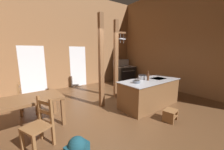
{
  "coord_description": "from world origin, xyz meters",
  "views": [
    {
      "loc": [
        -2.13,
        -3.23,
        1.83
      ],
      "look_at": [
        0.56,
        0.61,
        0.98
      ],
      "focal_mm": 21.24,
      "sensor_mm": 36.0,
      "label": 1
    }
  ],
  "objects": [
    {
      "name": "support_post_with_pot_rack",
      "position": [
        0.96,
        0.89,
        1.55
      ],
      "size": [
        0.51,
        0.2,
        2.96
      ],
      "color": "brown",
      "rests_on": "ground_plane"
    },
    {
      "name": "glazed_panel_back_right",
      "position": [
        0.37,
        3.42,
        1.02
      ],
      "size": [
        0.84,
        0.01,
        2.05
      ],
      "primitive_type": "cube",
      "color": "white",
      "rests_on": "ground_plane"
    },
    {
      "name": "step_stool",
      "position": [
        1.01,
        -1.44,
        0.18
      ],
      "size": [
        0.41,
        0.35,
        0.3
      ],
      "color": "olive",
      "rests_on": "ground_plane"
    },
    {
      "name": "support_post_center",
      "position": [
        0.01,
        0.42,
        1.48
      ],
      "size": [
        0.14,
        0.14,
        2.96
      ],
      "color": "brown",
      "rests_on": "ground_plane"
    },
    {
      "name": "ladderback_chair_near_window",
      "position": [
        -2.08,
        1.24,
        0.45
      ],
      "size": [
        0.48,
        0.48,
        0.95
      ],
      "color": "olive",
      "rests_on": "ground_plane"
    },
    {
      "name": "stove_range",
      "position": [
        2.98,
        2.76,
        0.48
      ],
      "size": [
        1.19,
        0.89,
        1.32
      ],
      "color": "#242424",
      "rests_on": "ground_plane"
    },
    {
      "name": "glazed_door_back_left",
      "position": [
        -1.67,
        3.42,
        1.02
      ],
      "size": [
        1.0,
        0.01,
        2.05
      ],
      "primitive_type": "cube",
      "color": "white",
      "rests_on": "ground_plane"
    },
    {
      "name": "ladderback_chair_by_post",
      "position": [
        -1.94,
        -0.54,
        0.45
      ],
      "size": [
        0.59,
        0.59,
        0.95
      ],
      "color": "olive",
      "rests_on": "ground_plane"
    },
    {
      "name": "bottle_tall_on_counter",
      "position": [
        1.27,
        -0.44,
        1.0
      ],
      "size": [
        0.07,
        0.07,
        0.31
      ],
      "color": "#56331E",
      "rests_on": "kitchen_island"
    },
    {
      "name": "dining_table",
      "position": [
        -2.18,
        0.33,
        0.65
      ],
      "size": [
        1.75,
        1.0,
        0.74
      ],
      "color": "brown",
      "rests_on": "ground_plane"
    },
    {
      "name": "mixing_bowl_on_counter",
      "position": [
        0.69,
        -0.48,
        0.92
      ],
      "size": [
        0.23,
        0.23,
        0.08
      ],
      "color": "slate",
      "rests_on": "kitchen_island"
    },
    {
      "name": "kitchen_island",
      "position": [
        1.36,
        -0.44,
        0.44
      ],
      "size": [
        2.2,
        1.05,
        0.88
      ],
      "color": "brown",
      "rests_on": "ground_plane"
    },
    {
      "name": "stockpot_on_counter",
      "position": [
        1.25,
        -0.2,
        0.96
      ],
      "size": [
        0.33,
        0.26,
        0.15
      ],
      "color": "#A8AAB2",
      "rests_on": "kitchen_island"
    },
    {
      "name": "ground_plane",
      "position": [
        0.0,
        0.0,
        -0.05
      ],
      "size": [
        8.24,
        7.66,
        0.1
      ],
      "primitive_type": "cube",
      "color": "brown"
    },
    {
      "name": "wall_back",
      "position": [
        0.0,
        3.5,
        2.31
      ],
      "size": [
        8.24,
        0.14,
        4.61
      ],
      "primitive_type": "cube",
      "color": "#93663F",
      "rests_on": "ground_plane"
    },
    {
      "name": "wall_right",
      "position": [
        3.79,
        0.0,
        2.31
      ],
      "size": [
        0.14,
        7.66,
        4.61
      ],
      "primitive_type": "cube",
      "color": "#93663F",
      "rests_on": "ground_plane"
    }
  ]
}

